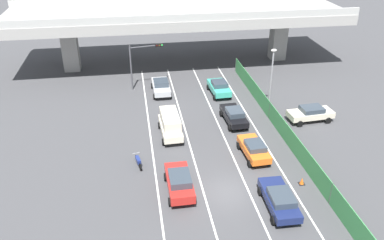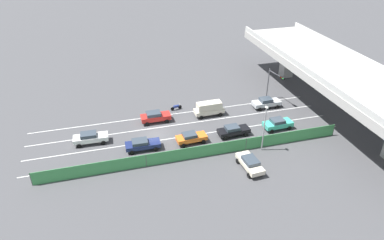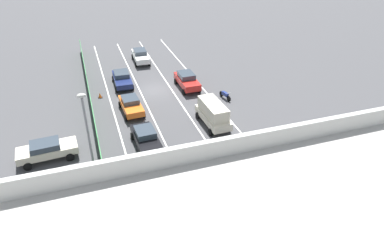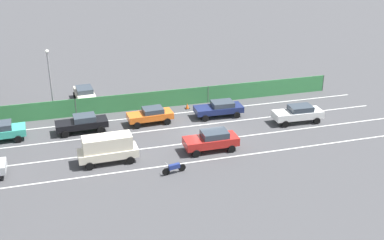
% 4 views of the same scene
% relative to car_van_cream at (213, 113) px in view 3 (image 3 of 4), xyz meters
% --- Properties ---
extents(ground_plane, '(300.00, 300.00, 0.00)m').
position_rel_car_van_cream_xyz_m(ground_plane, '(3.23, -9.14, -1.27)').
color(ground_plane, '#424244').
extents(lane_line_left_edge, '(0.14, 44.52, 0.01)m').
position_rel_car_van_cream_xyz_m(lane_line_left_edge, '(-1.90, -4.88, -1.26)').
color(lane_line_left_edge, silver).
rests_on(lane_line_left_edge, ground).
extents(lane_line_mid_left, '(0.14, 44.52, 0.01)m').
position_rel_car_van_cream_xyz_m(lane_line_mid_left, '(1.52, -4.88, -1.26)').
color(lane_line_mid_left, silver).
rests_on(lane_line_mid_left, ground).
extents(lane_line_mid_right, '(0.14, 44.52, 0.01)m').
position_rel_car_van_cream_xyz_m(lane_line_mid_right, '(4.94, -4.88, -1.26)').
color(lane_line_mid_right, silver).
rests_on(lane_line_mid_right, ground).
extents(lane_line_right_edge, '(0.14, 44.52, 0.01)m').
position_rel_car_van_cream_xyz_m(lane_line_right_edge, '(8.36, -4.88, -1.26)').
color(lane_line_right_edge, silver).
rests_on(lane_line_right_edge, ground).
extents(green_fence, '(0.10, 40.62, 1.80)m').
position_rel_car_van_cream_xyz_m(green_fence, '(10.33, -4.88, -0.37)').
color(green_fence, '#3D8E4C').
rests_on(green_fence, ground).
extents(car_van_cream, '(2.08, 4.72, 2.25)m').
position_rel_car_van_cream_xyz_m(car_van_cream, '(0.00, 0.00, 0.00)').
color(car_van_cream, beige).
rests_on(car_van_cream, ground).
extents(car_taxi_orange, '(2.10, 4.31, 1.52)m').
position_rel_car_van_cream_xyz_m(car_taxi_orange, '(6.68, -4.79, -0.41)').
color(car_taxi_orange, orange).
rests_on(car_taxi_orange, ground).
extents(car_hatchback_white, '(2.08, 4.75, 1.64)m').
position_rel_car_van_cream_xyz_m(car_hatchback_white, '(3.06, -18.24, -0.35)').
color(car_hatchback_white, silver).
rests_on(car_hatchback_white, ground).
extents(car_sedan_red, '(2.03, 4.51, 1.69)m').
position_rel_car_van_cream_xyz_m(car_sedan_red, '(-0.26, -8.54, -0.33)').
color(car_sedan_red, red).
rests_on(car_sedan_red, ground).
extents(car_taxi_teal, '(2.22, 4.41, 1.63)m').
position_rel_car_van_cream_xyz_m(car_taxi_teal, '(6.56, 8.53, -0.37)').
color(car_taxi_teal, teal).
rests_on(car_taxi_teal, ground).
extents(car_sedan_black, '(2.11, 4.68, 1.56)m').
position_rel_car_van_cream_xyz_m(car_sedan_black, '(6.53, 1.52, -0.40)').
color(car_sedan_black, black).
rests_on(car_sedan_black, ground).
extents(car_sedan_silver, '(2.10, 4.63, 1.66)m').
position_rel_car_van_cream_xyz_m(car_sedan_silver, '(-0.01, 9.87, -0.36)').
color(car_sedan_silver, '#B7BABC').
rests_on(car_sedan_silver, ground).
extents(car_sedan_navy, '(2.12, 4.72, 1.51)m').
position_rel_car_van_cream_xyz_m(car_sedan_navy, '(6.50, -11.56, -0.41)').
color(car_sedan_navy, navy).
rests_on(car_sedan_navy, ground).
extents(motorcycle, '(0.66, 1.93, 0.93)m').
position_rel_car_van_cream_xyz_m(motorcycle, '(-3.21, -4.58, -0.81)').
color(motorcycle, black).
rests_on(motorcycle, ground).
extents(parked_sedan_cream, '(4.64, 2.31, 1.54)m').
position_rel_car_van_cream_xyz_m(parked_sedan_cream, '(14.24, 0.72, -0.39)').
color(parked_sedan_cream, beige).
rests_on(parked_sedan_cream, ground).
extents(traffic_light, '(3.98, 0.91, 5.37)m').
position_rel_car_van_cream_xyz_m(traffic_light, '(-1.84, 11.79, 2.58)').
color(traffic_light, '#47474C').
rests_on(traffic_light, ground).
extents(street_lamp, '(0.60, 0.36, 6.68)m').
position_rel_car_van_cream_xyz_m(street_lamp, '(10.94, 3.92, 2.82)').
color(street_lamp, gray).
rests_on(street_lamp, ground).
extents(traffic_cone, '(0.47, 0.47, 0.57)m').
position_rel_car_van_cream_xyz_m(traffic_cone, '(9.29, -9.09, -1.01)').
color(traffic_cone, orange).
rests_on(traffic_cone, ground).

